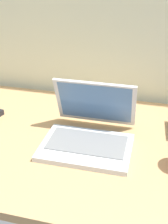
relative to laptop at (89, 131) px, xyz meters
The scene contains 2 objects.
desk 0.07m from the laptop, behind, with size 1.60×0.76×0.03m.
laptop is the anchor object (origin of this frame).
Camera 1 is at (0.24, -0.87, 0.64)m, focal length 47.75 mm.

